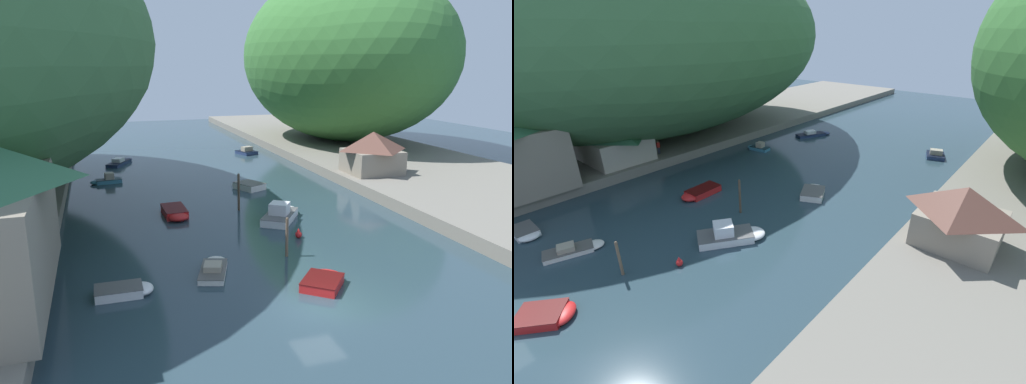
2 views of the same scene
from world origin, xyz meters
TOP-DOWN VIEW (x-y plane):
  - water_surface at (0.00, 30.00)m, footprint 130.00×130.00m
  - left_bank at (-24.90, 30.00)m, footprint 22.00×120.00m
  - hillside_left at (-26.00, 27.28)m, footprint 42.00×58.80m
  - boathouse_shed at (-18.57, 17.28)m, footprint 8.35×7.04m
  - right_bank_cottage at (17.65, 24.85)m, footprint 5.81×5.46m
  - boat_mid_channel at (-9.69, 4.75)m, footprint 3.25×1.70m
  - boat_yellow_tender at (3.62, 15.40)m, footprint 4.83×5.66m
  - boat_far_upstream at (-4.27, 6.39)m, footprint 2.74×4.48m
  - boat_white_cruiser at (-7.93, 44.15)m, footprint 3.92×5.86m
  - boat_red_skiff at (3.92, 26.56)m, footprint 3.45×4.11m
  - boat_cabin_cruiser at (9.73, 46.62)m, footprint 3.15×4.03m
  - boat_small_dinghy at (-4.73, 18.77)m, footprint 1.97×4.35m
  - boat_open_rowboat at (-10.04, 33.41)m, footprint 3.45×1.74m
  - boat_near_quay at (1.48, 2.58)m, footprint 3.57×3.72m
  - mooring_post_nearest at (1.02, 7.45)m, footprint 0.20×0.20m
  - mooring_post_middle at (0.94, 19.02)m, footprint 0.21×0.21m
  - channel_buoy_near at (3.20, 10.62)m, footprint 0.51×0.51m
  - person_on_quay at (-16.14, 21.67)m, footprint 0.23×0.38m
  - person_by_boathouse at (-16.23, 15.69)m, footprint 0.33×0.43m

SIDE VIEW (x-z plane):
  - water_surface at x=0.00m, z-range 0.00..0.00m
  - boat_far_upstream at x=-4.27m, z-range -0.13..0.62m
  - boat_mid_channel at x=-9.69m, z-range 0.00..0.54m
  - boat_near_quay at x=1.48m, z-range 0.00..0.55m
  - boat_white_cruiser at x=-7.93m, z-range -0.17..0.73m
  - channel_buoy_near at x=3.20m, z-range -0.08..0.68m
  - boat_red_skiff at x=3.92m, z-range 0.00..0.67m
  - boat_small_dinghy at x=-4.73m, z-range 0.00..0.67m
  - boat_cabin_cruiser at x=9.73m, z-range -0.21..0.88m
  - boat_open_rowboat at x=-10.04m, z-range -0.23..0.90m
  - boat_yellow_tender at x=3.62m, z-range -0.31..1.27m
  - left_bank at x=-24.90m, z-range 0.00..1.10m
  - mooring_post_nearest at x=1.02m, z-range 0.01..2.76m
  - mooring_post_middle at x=0.94m, z-range 0.01..3.36m
  - person_on_quay at x=-16.14m, z-range 1.23..2.92m
  - person_by_boathouse at x=-16.23m, z-range 1.23..2.92m
  - right_bank_cottage at x=17.65m, z-range 1.19..5.70m
  - boathouse_shed at x=-18.57m, z-range 1.19..6.07m
  - hillside_left at x=-26.00m, z-range 1.10..27.33m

